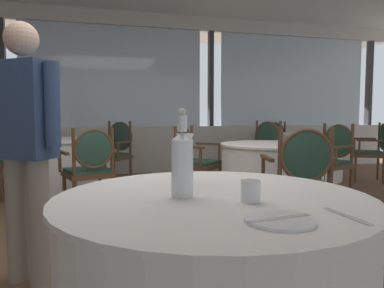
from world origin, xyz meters
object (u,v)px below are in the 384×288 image
at_px(dining_chair_0_1, 374,147).
at_px(diner_person_0, 25,138).
at_px(water_tumbler, 250,191).
at_px(wine_glass, 185,147).
at_px(dining_chair_0_2, 278,142).
at_px(dining_chair_2_2, 300,175).
at_px(dining_chair_0_0, 272,149).
at_px(dining_chair_1_2, 115,148).
at_px(dining_chair_1_1, 90,164).
at_px(dining_chair_2_1, 192,157).
at_px(side_plate, 280,220).
at_px(water_bottle, 182,162).
at_px(dining_chair_2_0, 331,156).

distance_m(dining_chair_0_1, diner_person_0, 5.27).
bearing_deg(water_tumbler, wine_glass, 108.30).
bearing_deg(dining_chair_0_2, diner_person_0, -43.51).
bearing_deg(dining_chair_2_2, dining_chair_0_2, -12.07).
bearing_deg(dining_chair_0_0, dining_chair_0_2, 29.86).
relative_size(dining_chair_0_0, dining_chair_1_2, 1.01).
bearing_deg(wine_glass, dining_chair_0_1, 39.71).
bearing_deg(dining_chair_1_1, diner_person_0, 148.08).
height_order(dining_chair_0_2, dining_chair_1_2, dining_chair_1_2).
bearing_deg(dining_chair_2_1, dining_chair_2_2, -30.08).
bearing_deg(water_tumbler, dining_chair_1_2, 92.79).
height_order(wine_glass, dining_chair_0_0, dining_chair_0_0).
bearing_deg(dining_chair_2_2, dining_chair_0_1, -36.48).
height_order(side_plate, dining_chair_1_2, dining_chair_1_2).
xyz_separation_m(side_plate, water_tumbler, (0.02, 0.24, 0.03)).
distance_m(water_bottle, dining_chair_2_2, 1.84).
relative_size(water_bottle, water_tumbler, 4.33).
bearing_deg(dining_chair_0_0, dining_chair_2_2, -141.21).
height_order(dining_chair_0_1, dining_chair_2_1, dining_chair_0_1).
bearing_deg(water_bottle, dining_chair_1_1, 97.82).
relative_size(dining_chair_0_1, dining_chair_1_2, 0.97).
distance_m(dining_chair_1_2, dining_chair_2_1, 1.66).
height_order(wine_glass, diner_person_0, diner_person_0).
bearing_deg(diner_person_0, dining_chair_2_1, 175.33).
distance_m(water_tumbler, dining_chair_2_1, 3.12).
bearing_deg(dining_chair_1_1, dining_chair_0_1, -97.10).
relative_size(dining_chair_1_1, dining_chair_2_1, 1.00).
distance_m(side_plate, dining_chair_2_1, 3.36).
distance_m(dining_chair_1_1, dining_chair_1_2, 1.75).
height_order(water_tumbler, dining_chair_1_2, dining_chair_1_2).
relative_size(dining_chair_1_2, dining_chair_2_0, 1.01).
bearing_deg(wine_glass, water_tumbler, -71.70).
bearing_deg(dining_chair_2_2, diner_person_0, 108.41).
bearing_deg(diner_person_0, wine_glass, 79.59).
distance_m(wine_glass, diner_person_0, 1.17).
bearing_deg(dining_chair_1_1, wine_glass, 172.10).
height_order(dining_chair_2_0, dining_chair_2_1, dining_chair_2_0).
height_order(water_bottle, dining_chair_0_0, water_bottle).
relative_size(side_plate, dining_chair_0_0, 0.21).
height_order(dining_chair_0_1, dining_chair_2_0, dining_chair_2_0).
bearing_deg(dining_chair_2_1, wine_glass, -61.94).
xyz_separation_m(water_tumbler, dining_chair_2_0, (2.25, 2.64, -0.22)).
relative_size(dining_chair_2_0, dining_chair_2_1, 1.03).
bearing_deg(dining_chair_2_0, dining_chair_2_1, -29.94).
relative_size(side_plate, dining_chair_1_1, 0.22).
relative_size(water_bottle, dining_chair_1_2, 0.34).
bearing_deg(dining_chair_2_2, side_plate, 160.46).
height_order(wine_glass, dining_chair_2_1, wine_glass).
distance_m(dining_chair_0_2, dining_chair_2_2, 4.17).
bearing_deg(side_plate, wine_glass, 100.07).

